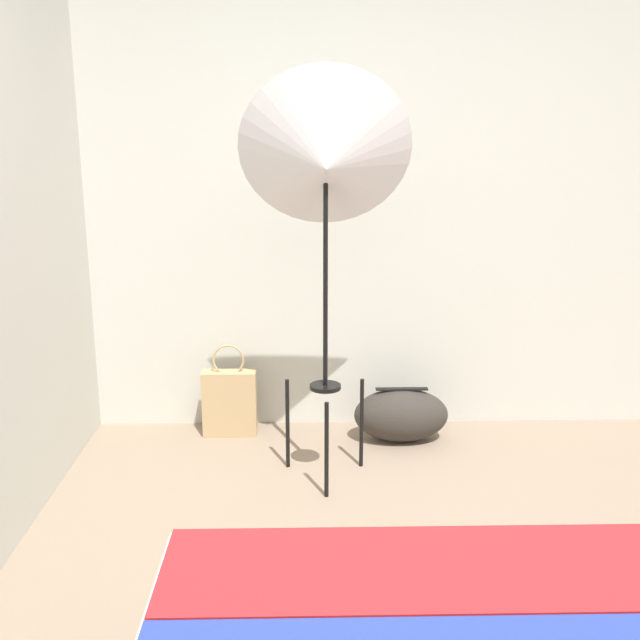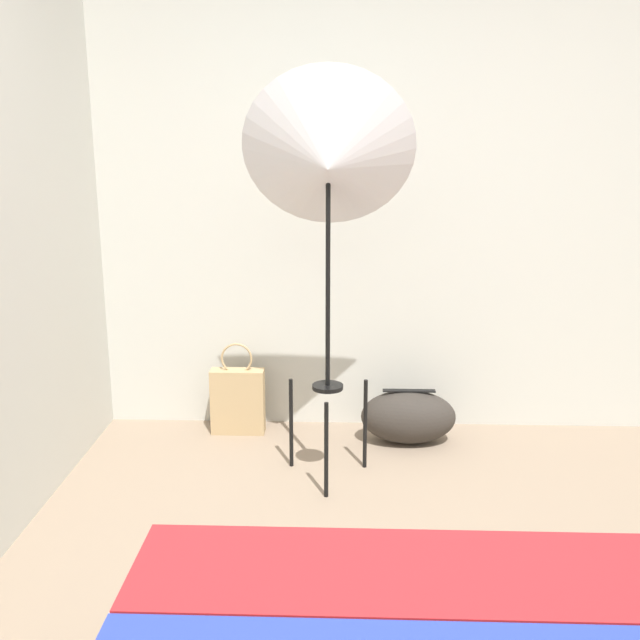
% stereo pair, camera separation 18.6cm
% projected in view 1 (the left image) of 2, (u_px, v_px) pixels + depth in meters
% --- Properties ---
extents(wall_back, '(8.00, 0.05, 2.60)m').
position_uv_depth(wall_back, '(378.00, 195.00, 4.04)').
color(wall_back, beige).
rests_on(wall_back, ground_plane).
extents(photo_umbrella, '(0.79, 0.52, 1.92)m').
position_uv_depth(photo_umbrella, '(326.00, 161.00, 3.29)').
color(photo_umbrella, black).
rests_on(photo_umbrella, ground_plane).
extents(tote_bag, '(0.29, 0.10, 0.52)m').
position_uv_depth(tote_bag, '(230.00, 402.00, 4.11)').
color(tote_bag, tan).
rests_on(tote_bag, ground_plane).
extents(duffel_bag, '(0.51, 0.29, 0.30)m').
position_uv_depth(duffel_bag, '(401.00, 415.00, 4.05)').
color(duffel_bag, '#332D28').
rests_on(duffel_bag, ground_plane).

